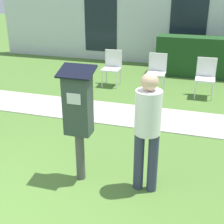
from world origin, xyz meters
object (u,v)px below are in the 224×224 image
outdoor_chair_middle (157,69)px  parking_meter (78,111)px  outdoor_chair_right (206,74)px  outdoor_chair_left (112,65)px  person_standing (148,125)px

outdoor_chair_middle → parking_meter: bearing=-97.2°
parking_meter → outdoor_chair_right: parking_meter is taller
parking_meter → outdoor_chair_middle: size_ratio=1.77×
parking_meter → outdoor_chair_right: bearing=68.8°
parking_meter → outdoor_chair_right: size_ratio=1.77×
outdoor_chair_middle → outdoor_chair_right: 1.16m
parking_meter → outdoor_chair_right: (1.52, 3.92, -0.49)m
outdoor_chair_left → outdoor_chair_right: same height
parking_meter → outdoor_chair_left: bearing=100.8°
person_standing → outdoor_chair_left: (-1.68, 4.09, -0.40)m
parking_meter → outdoor_chair_middle: bearing=84.8°
person_standing → outdoor_chair_left: size_ratio=1.76×
parking_meter → person_standing: parking_meter is taller
parking_meter → outdoor_chair_left: parking_meter is taller
parking_meter → person_standing: size_ratio=1.01×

